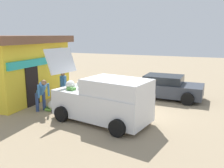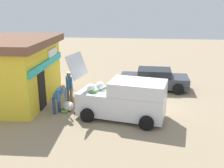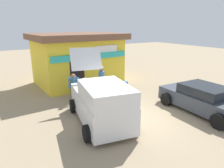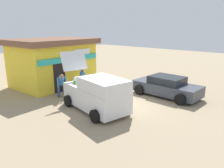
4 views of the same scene
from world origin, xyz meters
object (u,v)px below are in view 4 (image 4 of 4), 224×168
(vendor_standing, at_px, (83,78))
(customer_bending, at_px, (61,83))
(unloaded_banana_pile, at_px, (71,93))
(storefront_bar, at_px, (53,62))
(parked_sedan, at_px, (167,87))
(paint_bucket, at_px, (99,82))
(delivery_van, at_px, (97,94))

(vendor_standing, xyz_separation_m, customer_bending, (-1.68, 0.03, -0.03))
(unloaded_banana_pile, bearing_deg, customer_bending, 149.51)
(storefront_bar, relative_size, unloaded_banana_pile, 6.87)
(vendor_standing, relative_size, customer_bending, 1.09)
(vendor_standing, bearing_deg, parked_sedan, -57.46)
(storefront_bar, distance_m, paint_bucket, 3.78)
(parked_sedan, height_order, paint_bucket, parked_sedan)
(parked_sedan, relative_size, customer_bending, 2.76)
(delivery_van, distance_m, unloaded_banana_pile, 3.02)
(delivery_van, xyz_separation_m, paint_bucket, (3.90, 3.74, -0.75))
(parked_sedan, distance_m, unloaded_banana_pile, 6.08)
(vendor_standing, bearing_deg, delivery_van, -118.95)
(customer_bending, height_order, paint_bucket, customer_bending)
(storefront_bar, xyz_separation_m, paint_bucket, (2.35, -2.50, -1.60))
(delivery_van, bearing_deg, parked_sedan, -17.79)
(vendor_standing, bearing_deg, storefront_bar, 93.45)
(delivery_van, height_order, paint_bucket, delivery_van)
(unloaded_banana_pile, height_order, paint_bucket, unloaded_banana_pile)
(parked_sedan, height_order, vendor_standing, vendor_standing)
(customer_bending, distance_m, paint_bucket, 3.96)
(delivery_van, xyz_separation_m, unloaded_banana_pile, (0.52, 2.89, -0.70))
(storefront_bar, distance_m, delivery_van, 6.49)
(storefront_bar, distance_m, parked_sedan, 8.45)
(paint_bucket, bearing_deg, parked_sedan, -81.30)
(parked_sedan, xyz_separation_m, paint_bucket, (-0.80, 5.25, -0.45))
(unloaded_banana_pile, relative_size, paint_bucket, 2.61)
(storefront_bar, xyz_separation_m, vendor_standing, (0.19, -3.11, -0.81))
(parked_sedan, bearing_deg, vendor_standing, 122.54)
(storefront_bar, xyz_separation_m, delivery_van, (-1.55, -6.24, -0.85))
(customer_bending, relative_size, paint_bucket, 4.53)
(unloaded_banana_pile, distance_m, paint_bucket, 3.48)
(delivery_van, bearing_deg, unloaded_banana_pile, 79.74)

